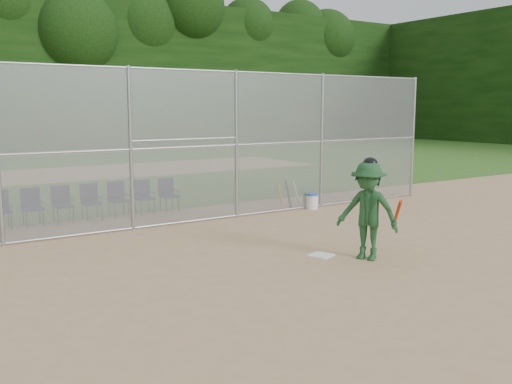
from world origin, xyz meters
TOP-DOWN VIEW (x-y plane):
  - ground at (0.00, 0.00)m, footprint 100.00×100.00m
  - grass_strip at (0.00, 18.00)m, footprint 100.00×100.00m
  - dirt_patch_far at (0.00, 18.00)m, footprint 24.00×24.00m
  - backstop_fence at (0.00, 5.00)m, footprint 16.09×0.09m
  - treeline at (0.00, 20.00)m, footprint 81.00×60.00m
  - home_plate at (0.31, 0.53)m, footprint 0.55×0.55m
  - batter_at_plate at (0.89, -0.17)m, footprint 1.22×1.46m
  - water_cooler at (3.56, 4.86)m, footprint 0.37×0.37m
  - spare_bats at (3.12, 5.47)m, footprint 0.66×0.38m
  - chair_1 at (-4.72, 6.85)m, footprint 0.54×0.52m
  - chair_2 at (-3.96, 6.85)m, footprint 0.54×0.52m
  - chair_3 at (-3.20, 6.85)m, footprint 0.54×0.52m
  - chair_4 at (-2.44, 6.85)m, footprint 0.54×0.52m
  - chair_5 at (-1.68, 6.85)m, footprint 0.54×0.52m
  - chair_6 at (-0.92, 6.85)m, footprint 0.54×0.52m
  - chair_7 at (-0.17, 6.85)m, footprint 0.54×0.52m

SIDE VIEW (x-z plane):
  - ground at x=0.00m, z-range 0.00..0.00m
  - grass_strip at x=0.00m, z-range 0.01..0.01m
  - dirt_patch_far at x=0.00m, z-range 0.01..0.01m
  - home_plate at x=0.31m, z-range 0.00..0.02m
  - water_cooler at x=3.56m, z-range 0.00..0.47m
  - spare_bats at x=3.12m, z-range 0.00..0.82m
  - chair_1 at x=-4.72m, z-range 0.00..0.96m
  - chair_2 at x=-3.96m, z-range 0.00..0.96m
  - chair_3 at x=-3.20m, z-range 0.00..0.96m
  - chair_4 at x=-2.44m, z-range 0.00..0.96m
  - chair_5 at x=-1.68m, z-range 0.00..0.96m
  - chair_6 at x=-0.92m, z-range 0.00..0.96m
  - chair_7 at x=-0.17m, z-range 0.00..0.96m
  - batter_at_plate at x=0.89m, z-range -0.03..2.01m
  - backstop_fence at x=0.00m, z-range 0.07..4.07m
  - treeline at x=0.00m, z-range 0.00..11.00m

